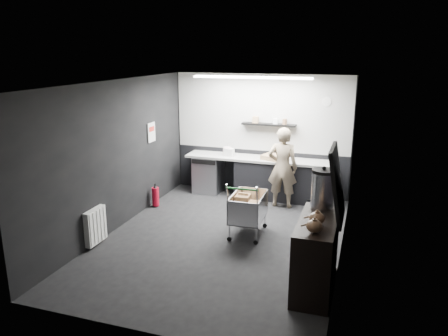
% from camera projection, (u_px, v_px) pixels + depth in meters
% --- Properties ---
extents(floor, '(5.50, 5.50, 0.00)m').
position_uv_depth(floor, '(222.00, 239.00, 7.63)').
color(floor, black).
rests_on(floor, ground).
extents(ceiling, '(5.50, 5.50, 0.00)m').
position_uv_depth(ceiling, '(222.00, 83.00, 6.92)').
color(ceiling, white).
rests_on(ceiling, wall_back).
extents(wall_back, '(5.50, 0.00, 5.50)m').
position_uv_depth(wall_back, '(261.00, 135.00, 9.80)').
color(wall_back, black).
rests_on(wall_back, floor).
extents(wall_front, '(5.50, 0.00, 5.50)m').
position_uv_depth(wall_front, '(142.00, 226.00, 4.76)').
color(wall_front, black).
rests_on(wall_front, floor).
extents(wall_left, '(0.00, 5.50, 5.50)m').
position_uv_depth(wall_left, '(117.00, 156.00, 7.89)').
color(wall_left, black).
rests_on(wall_left, floor).
extents(wall_right, '(0.00, 5.50, 5.50)m').
position_uv_depth(wall_right, '(346.00, 175.00, 6.67)').
color(wall_right, black).
rests_on(wall_right, floor).
extents(kitchen_wall_panel, '(3.95, 0.02, 1.70)m').
position_uv_depth(kitchen_wall_panel, '(261.00, 113.00, 9.65)').
color(kitchen_wall_panel, '#B3B3AF').
rests_on(kitchen_wall_panel, wall_back).
extents(dado_panel, '(3.95, 0.02, 1.00)m').
position_uv_depth(dado_panel, '(260.00, 172.00, 10.00)').
color(dado_panel, black).
rests_on(dado_panel, wall_back).
extents(floating_shelf, '(1.20, 0.22, 0.04)m').
position_uv_depth(floating_shelf, '(269.00, 124.00, 9.55)').
color(floating_shelf, black).
rests_on(floating_shelf, wall_back).
extents(wall_clock, '(0.20, 0.03, 0.20)m').
position_uv_depth(wall_clock, '(327.00, 102.00, 9.13)').
color(wall_clock, silver).
rests_on(wall_clock, wall_back).
extents(poster, '(0.02, 0.30, 0.40)m').
position_uv_depth(poster, '(151.00, 132.00, 9.02)').
color(poster, silver).
rests_on(poster, wall_left).
extents(poster_red_band, '(0.02, 0.22, 0.10)m').
position_uv_depth(poster_red_band, '(151.00, 129.00, 9.00)').
color(poster_red_band, red).
rests_on(poster_red_band, poster).
extents(radiator, '(0.10, 0.50, 0.60)m').
position_uv_depth(radiator, '(95.00, 226.00, 7.31)').
color(radiator, silver).
rests_on(radiator, wall_left).
extents(ceiling_strip, '(2.40, 0.20, 0.04)m').
position_uv_depth(ceiling_strip, '(252.00, 77.00, 8.63)').
color(ceiling_strip, white).
rests_on(ceiling_strip, ceiling).
extents(prep_counter, '(3.20, 0.61, 0.90)m').
position_uv_depth(prep_counter, '(263.00, 177.00, 9.69)').
color(prep_counter, black).
rests_on(prep_counter, floor).
extents(person, '(0.63, 0.43, 1.69)m').
position_uv_depth(person, '(282.00, 168.00, 9.02)').
color(person, beige).
rests_on(person, floor).
extents(shopping_cart, '(0.57, 0.93, 1.01)m').
position_uv_depth(shopping_cart, '(248.00, 209.00, 7.72)').
color(shopping_cart, silver).
rests_on(shopping_cart, floor).
extents(sideboard, '(0.57, 1.34, 2.01)m').
position_uv_depth(sideboard, '(318.00, 245.00, 5.96)').
color(sideboard, black).
rests_on(sideboard, floor).
extents(fire_extinguisher, '(0.15, 0.15, 0.48)m').
position_uv_depth(fire_extinguisher, '(156.00, 196.00, 9.15)').
color(fire_extinguisher, '#AF0B21').
rests_on(fire_extinguisher, floor).
extents(cardboard_box, '(0.60, 0.52, 0.10)m').
position_uv_depth(cardboard_box, '(274.00, 157.00, 9.43)').
color(cardboard_box, '#977650').
rests_on(cardboard_box, prep_counter).
extents(pink_tub, '(0.19, 0.19, 0.19)m').
position_uv_depth(pink_tub, '(227.00, 151.00, 9.80)').
color(pink_tub, beige).
rests_on(pink_tub, prep_counter).
extents(white_container, '(0.21, 0.18, 0.18)m').
position_uv_depth(white_container, '(229.00, 152.00, 9.74)').
color(white_container, silver).
rests_on(white_container, prep_counter).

